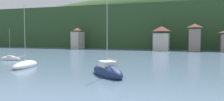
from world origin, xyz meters
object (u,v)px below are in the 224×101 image
shore_building_west (78,39)px  sailboat_far_2 (10,59)px  shore_building_westcentral (161,39)px  sailboat_mid_4 (25,65)px  shore_building_central (195,38)px  sailboat_mid_1 (107,71)px

shore_building_west → sailboat_far_2: shore_building_west is taller
shore_building_west → shore_building_westcentral: (31.13, -0.35, 0.05)m
sailboat_mid_4 → shore_building_central: bearing=-38.0°
sailboat_far_2 → sailboat_mid_4: bearing=137.3°
shore_building_west → sailboat_mid_4: (17.07, -50.21, -3.52)m
shore_building_west → shore_building_central: (41.51, -0.92, 0.37)m
shore_building_central → sailboat_mid_1: (-10.22, -52.27, -3.70)m
shore_building_west → sailboat_far_2: size_ratio=1.22×
shore_building_westcentral → sailboat_mid_1: bearing=-89.8°
shore_building_west → sailboat_mid_1: (31.30, -53.19, -3.33)m
shore_building_westcentral → sailboat_mid_1: (0.16, -52.84, -3.38)m
sailboat_mid_1 → shore_building_west: bearing=-12.8°
shore_building_westcentral → sailboat_mid_1: size_ratio=0.77×
shore_building_west → shore_building_central: shore_building_central is taller
shore_building_westcentral → shore_building_central: size_ratio=0.92×
sailboat_far_2 → shore_building_west: bearing=-85.3°
shore_building_central → sailboat_mid_1: bearing=-101.1°
sailboat_mid_1 → sailboat_mid_4: (-14.22, 2.98, -0.18)m
shore_building_westcentral → sailboat_mid_4: (-14.06, -49.86, -3.57)m
shore_building_westcentral → shore_building_central: shore_building_central is taller
sailboat_mid_1 → sailboat_mid_4: 14.53m
shore_building_westcentral → sailboat_mid_1: 52.95m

